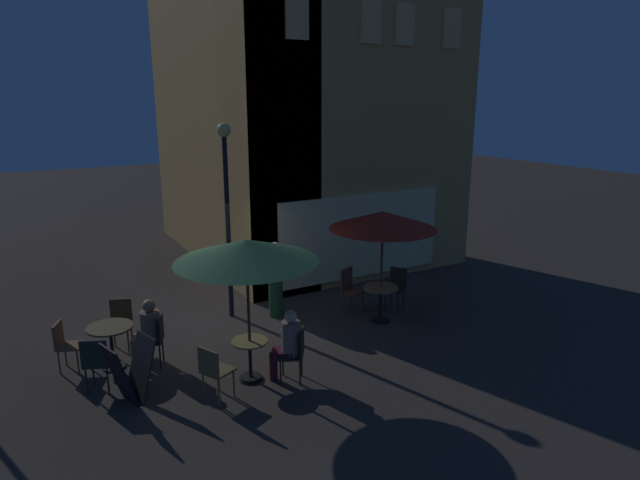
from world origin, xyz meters
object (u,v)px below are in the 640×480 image
Objects in this scene: cafe_table_2 at (111,337)px; patio_umbrella_1 at (246,251)px; cafe_chair_1 at (396,284)px; cafe_table_0 at (381,296)px; cafe_chair_4 at (156,336)px; cafe_table_1 at (250,354)px; patron_seated_0 at (288,342)px; cafe_chair_6 at (64,342)px; cafe_chair_0 at (349,286)px; cafe_chair_5 at (121,320)px; patron_standing_2 at (276,279)px; cafe_chair_3 at (214,368)px; cafe_chair_2 at (296,350)px; street_lamp_near_corner at (227,193)px; menu_sandwich_board at (130,371)px; patio_umbrella_0 at (383,221)px; patron_seated_1 at (148,329)px; cafe_chair_7 at (96,360)px.

patio_umbrella_1 is (1.94, -1.59, 1.66)m from cafe_table_2.
cafe_chair_1 is at bearing 18.36° from patio_umbrella_1.
cafe_table_0 is 4.61m from cafe_chair_4.
cafe_table_1 is 0.68m from patron_seated_0.
cafe_chair_1 is (4.10, 1.36, -1.68)m from patio_umbrella_1.
patron_seated_0 is at bearing -37.98° from cafe_table_2.
cafe_chair_6 is (-1.42, 0.63, -0.03)m from cafe_chair_4.
cafe_table_0 is at bearing -0.00° from cafe_chair_0.
patio_umbrella_1 is 2.46× the size of cafe_chair_0.
cafe_chair_1 is (4.10, 1.36, 0.10)m from cafe_table_1.
cafe_table_2 is 0.81× the size of cafe_chair_5.
cafe_table_2 is at bearing -144.11° from patron_standing_2.
cafe_table_2 is 0.47× the size of patron_standing_2.
cafe_chair_3 is at bearing -25.75° from cafe_chair_6.
cafe_chair_2 is (-2.71, -1.37, -0.00)m from cafe_table_0.
cafe_chair_0 is 1.06× the size of cafe_chair_1.
cafe_chair_5 is at bearing -168.46° from street_lamp_near_corner.
street_lamp_near_corner is 4.15× the size of menu_sandwich_board.
street_lamp_near_corner is at bearing 39.44° from cafe_chair_3.
patron_standing_2 reaches higher than cafe_chair_1.
cafe_table_0 is 4.32m from cafe_chair_3.
menu_sandwich_board is at bearing 170.71° from cafe_table_1.
menu_sandwich_board is 1.28m from cafe_table_2.
patio_umbrella_0 is at bearing -9.28° from menu_sandwich_board.
menu_sandwich_board is at bearing -136.38° from street_lamp_near_corner.
cafe_table_0 is 6.10m from cafe_chair_6.
cafe_chair_4 is 0.74× the size of patron_seated_1.
patron_seated_0 is at bearing 61.92° from cafe_chair_5.
cafe_chair_3 is (-1.48, -3.14, -2.15)m from street_lamp_near_corner.
cafe_chair_0 is at bearing -24.51° from street_lamp_near_corner.
cafe_table_1 is 2.44m from cafe_chair_7.
cafe_chair_6 is (-3.31, 2.33, -0.03)m from cafe_chair_2.
cafe_table_0 is (2.64, -1.83, -2.15)m from street_lamp_near_corner.
cafe_chair_6 is (-0.72, 0.32, -0.06)m from cafe_table_2.
patron_standing_2 reaches higher than menu_sandwich_board.
patron_standing_2 is (3.45, 2.01, 0.32)m from menu_sandwich_board.
menu_sandwich_board is 2.58m from patio_umbrella_1.
patio_umbrella_0 reaches higher than cafe_chair_5.
patio_umbrella_1 reaches higher than cafe_chair_5.
cafe_chair_7 is at bearing 159.79° from cafe_table_1.
street_lamp_near_corner is at bearing -119.24° from cafe_chair_4.
menu_sandwich_board is at bearing -39.76° from cafe_chair_6.
cafe_chair_1 reaches higher than cafe_chair_4.
cafe_chair_2 is (-0.07, -3.21, -2.15)m from street_lamp_near_corner.
patron_standing_2 is (-2.53, 0.95, 0.26)m from cafe_chair_1.
cafe_chair_5 is at bearing -50.19° from patron_seated_1.
cafe_chair_4 is at bearing -105.22° from cafe_chair_0.
cafe_chair_4 is at bearing 81.00° from cafe_chair_3.
cafe_chair_4 is at bearing 175.84° from patio_umbrella_0.
patio_umbrella_1 is 1.96× the size of patron_seated_1.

